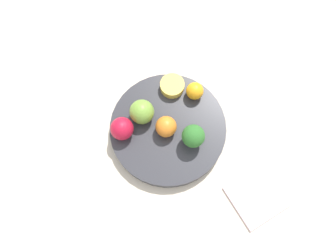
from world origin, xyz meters
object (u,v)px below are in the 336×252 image
Objects in this scene: apple_green at (142,112)px; bowl at (168,129)px; apple_red at (122,129)px; orange_back at (166,126)px; broccoli at (193,136)px; orange_front at (195,91)px; small_cup at (172,86)px; napkin at (257,197)px.

bowl is at bearing -78.23° from apple_green.
apple_red is 0.09m from orange_back.
orange_back is (-0.01, 0.06, -0.01)m from broccoli.
apple_green reaches higher than orange_front.
apple_green is 0.98× the size of small_cup.
small_cup is at bearing 73.70° from napkin.
broccoli is 0.15m from apple_red.
orange_front is at bearing 0.21° from bowl.
broccoli is 0.06m from orange_back.
orange_back reaches higher than small_cup.
apple_green is 0.31m from napkin.
small_cup is (0.09, 0.05, -0.01)m from orange_back.
broccoli reaches higher than napkin.
orange_front is 0.27× the size of napkin.
orange_back is (0.01, -0.06, -0.00)m from apple_green.
bowl is 0.04m from orange_back.
bowl is at bearing -148.60° from small_cup.
orange_back is 0.10m from small_cup.
apple_green reaches higher than orange_back.
orange_back is (-0.11, 0.00, 0.00)m from orange_front.
apple_red is 0.06m from apple_green.
apple_red is 0.93× the size of apple_green.
bowl reaches higher than napkin.
orange_front is at bearing -28.61° from apple_green.
apple_red reaches higher than napkin.
apple_green reaches higher than bowl.
apple_green reaches higher than small_cup.
broccoli reaches higher than bowl.
orange_back reaches higher than napkin.
orange_back is at bearing 90.66° from napkin.
napkin is (0.00, -0.24, -0.05)m from orange_back.
orange_front reaches higher than bowl.
apple_red is at bearing 133.26° from bowl.
apple_red reaches higher than bowl.
bowl is 0.10m from orange_front.
orange_back is 0.32× the size of napkin.
apple_green is (0.06, -0.01, 0.00)m from apple_red.
napkin is (0.06, -0.32, -0.05)m from apple_red.
apple_green is at bearing -11.03° from apple_red.
small_cup is (0.15, -0.02, -0.01)m from apple_red.
apple_red is at bearing 168.97° from apple_green.
napkin is at bearing -112.92° from orange_front.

